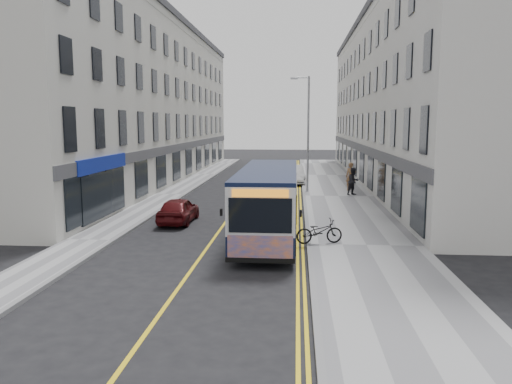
% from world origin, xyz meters
% --- Properties ---
extents(ground, '(140.00, 140.00, 0.00)m').
position_xyz_m(ground, '(0.00, 0.00, 0.00)').
color(ground, black).
rests_on(ground, ground).
extents(pavement_east, '(4.50, 64.00, 0.12)m').
position_xyz_m(pavement_east, '(6.25, 12.00, 0.06)').
color(pavement_east, '#939396').
rests_on(pavement_east, ground).
extents(pavement_west, '(2.00, 64.00, 0.12)m').
position_xyz_m(pavement_west, '(-5.00, 12.00, 0.06)').
color(pavement_west, '#939396').
rests_on(pavement_west, ground).
extents(kerb_east, '(0.18, 64.00, 0.13)m').
position_xyz_m(kerb_east, '(4.00, 12.00, 0.07)').
color(kerb_east, slate).
rests_on(kerb_east, ground).
extents(kerb_west, '(0.18, 64.00, 0.13)m').
position_xyz_m(kerb_west, '(-4.00, 12.00, 0.07)').
color(kerb_west, slate).
rests_on(kerb_west, ground).
extents(road_centre_line, '(0.12, 64.00, 0.01)m').
position_xyz_m(road_centre_line, '(0.00, 12.00, 0.00)').
color(road_centre_line, yellow).
rests_on(road_centre_line, ground).
extents(road_dbl_yellow_inner, '(0.10, 64.00, 0.01)m').
position_xyz_m(road_dbl_yellow_inner, '(3.55, 12.00, 0.00)').
color(road_dbl_yellow_inner, yellow).
rests_on(road_dbl_yellow_inner, ground).
extents(road_dbl_yellow_outer, '(0.10, 64.00, 0.01)m').
position_xyz_m(road_dbl_yellow_outer, '(3.75, 12.00, 0.00)').
color(road_dbl_yellow_outer, yellow).
rests_on(road_dbl_yellow_outer, ground).
extents(terrace_east, '(6.00, 46.00, 13.00)m').
position_xyz_m(terrace_east, '(11.50, 21.00, 6.50)').
color(terrace_east, silver).
rests_on(terrace_east, ground).
extents(terrace_west, '(6.00, 46.00, 13.00)m').
position_xyz_m(terrace_west, '(-9.00, 21.00, 6.50)').
color(terrace_west, beige).
rests_on(terrace_west, ground).
extents(streetlamp, '(1.32, 0.18, 8.00)m').
position_xyz_m(streetlamp, '(4.17, 14.00, 4.38)').
color(streetlamp, '#9B9EA4').
rests_on(streetlamp, ground).
extents(city_bus, '(2.38, 10.18, 2.96)m').
position_xyz_m(city_bus, '(2.31, 0.37, 1.62)').
color(city_bus, black).
rests_on(city_bus, ground).
extents(bicycle, '(1.97, 1.08, 0.98)m').
position_xyz_m(bicycle, '(4.40, -1.14, 0.61)').
color(bicycle, black).
rests_on(bicycle, pavement_east).
extents(pedestrian_near, '(0.76, 0.54, 1.98)m').
position_xyz_m(pedestrian_near, '(7.31, 14.75, 1.11)').
color(pedestrian_near, '#8C633F').
rests_on(pedestrian_near, pavement_east).
extents(pedestrian_far, '(1.13, 1.09, 1.83)m').
position_xyz_m(pedestrian_far, '(7.25, 12.53, 1.03)').
color(pedestrian_far, black).
rests_on(pedestrian_far, pavement_east).
extents(car_white, '(2.03, 4.58, 1.46)m').
position_xyz_m(car_white, '(3.20, 19.42, 0.73)').
color(car_white, silver).
rests_on(car_white, ground).
extents(car_maroon, '(1.54, 3.72, 1.26)m').
position_xyz_m(car_maroon, '(-2.28, 3.08, 0.63)').
color(car_maroon, '#4D0C0F').
rests_on(car_maroon, ground).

